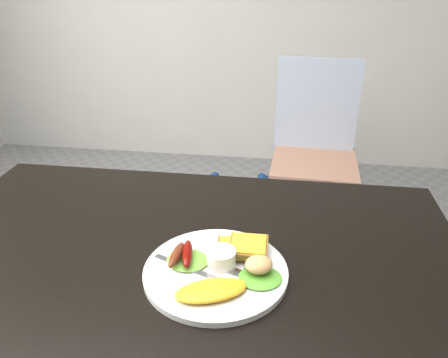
{
  "coord_description": "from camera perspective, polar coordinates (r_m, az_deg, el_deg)",
  "views": [
    {
      "loc": [
        0.19,
        -0.72,
        1.31
      ],
      "look_at": [
        0.08,
        0.08,
        0.9
      ],
      "focal_mm": 35.0,
      "sensor_mm": 36.0,
      "label": 1
    }
  ],
  "objects": [
    {
      "name": "person",
      "position": [
        1.51,
        5.43,
        4.64
      ],
      "size": [
        0.61,
        0.47,
        1.49
      ],
      "primitive_type": "imported",
      "rotation": [
        0.0,
        0.0,
        3.38
      ],
      "color": "navy",
      "rests_on": "ground"
    },
    {
      "name": "toast_a",
      "position": [
        0.92,
        1.62,
        -8.99
      ],
      "size": [
        0.09,
        0.09,
        0.01
      ],
      "primitive_type": "cube",
      "rotation": [
        0.0,
        0.0,
        0.19
      ],
      "color": "brown",
      "rests_on": "plate"
    },
    {
      "name": "sausage_a",
      "position": [
        0.89,
        -6.23,
        -9.8
      ],
      "size": [
        0.03,
        0.08,
        0.02
      ],
      "primitive_type": "ellipsoid",
      "rotation": [
        0.0,
        0.0,
        -0.08
      ],
      "color": "brown",
      "rests_on": "lettuce_left"
    },
    {
      "name": "lettuce_right",
      "position": [
        0.86,
        4.72,
        -12.72
      ],
      "size": [
        0.09,
        0.09,
        0.01
      ],
      "primitive_type": "ellipsoid",
      "rotation": [
        0.0,
        0.0,
        0.13
      ],
      "color": "#39871F",
      "rests_on": "plate"
    },
    {
      "name": "lettuce_left",
      "position": [
        0.9,
        -4.8,
        -10.52
      ],
      "size": [
        0.1,
        0.09,
        0.01
      ],
      "primitive_type": "ellipsoid",
      "rotation": [
        0.0,
        0.0,
        -0.23
      ],
      "color": "#3C9429",
      "rests_on": "plate"
    },
    {
      "name": "fork",
      "position": [
        0.88,
        -4.64,
        -11.61
      ],
      "size": [
        0.16,
        0.08,
        0.0
      ],
      "primitive_type": "cube",
      "rotation": [
        0.0,
        0.0,
        -0.4
      ],
      "color": "#ADAFB7",
      "rests_on": "plate"
    },
    {
      "name": "dining_table",
      "position": [
        0.94,
        -5.68,
        -11.32
      ],
      "size": [
        1.2,
        0.8,
        0.04
      ],
      "primitive_type": "cube",
      "color": "black",
      "rests_on": "ground"
    },
    {
      "name": "dining_chair",
      "position": [
        2.08,
        11.67,
        1.73
      ],
      "size": [
        0.41,
        0.41,
        0.05
      ],
      "primitive_type": "cube",
      "rotation": [
        0.0,
        0.0,
        -0.05
      ],
      "color": "tan",
      "rests_on": "ground"
    },
    {
      "name": "ramekin",
      "position": [
        0.88,
        -0.38,
        -10.27
      ],
      "size": [
        0.07,
        0.07,
        0.03
      ],
      "primitive_type": "cylinder",
      "rotation": [
        0.0,
        0.0,
        0.31
      ],
      "color": "white",
      "rests_on": "plate"
    },
    {
      "name": "plate",
      "position": [
        0.88,
        -1.09,
        -12.03
      ],
      "size": [
        0.29,
        0.29,
        0.01
      ],
      "primitive_type": "cylinder",
      "color": "white",
      "rests_on": "dining_table"
    },
    {
      "name": "toast_b",
      "position": [
        0.91,
        3.22,
        -8.83
      ],
      "size": [
        0.08,
        0.08,
        0.01
      ],
      "primitive_type": "cube",
      "rotation": [
        0.0,
        0.0,
        0.01
      ],
      "color": "olive",
      "rests_on": "toast_a"
    },
    {
      "name": "omelette",
      "position": [
        0.82,
        -1.71,
        -14.34
      ],
      "size": [
        0.15,
        0.11,
        0.02
      ],
      "primitive_type": "ellipsoid",
      "rotation": [
        0.0,
        0.0,
        0.39
      ],
      "color": "orange",
      "rests_on": "plate"
    },
    {
      "name": "sausage_b",
      "position": [
        0.89,
        -4.81,
        -9.65
      ],
      "size": [
        0.04,
        0.09,
        0.02
      ],
      "primitive_type": "ellipsoid",
      "rotation": [
        0.0,
        0.0,
        0.17
      ],
      "color": "#681007",
      "rests_on": "lettuce_left"
    },
    {
      "name": "potato_salad",
      "position": [
        0.85,
        4.56,
        -11.08
      ],
      "size": [
        0.07,
        0.07,
        0.03
      ],
      "primitive_type": "ellipsoid",
      "rotation": [
        0.0,
        0.0,
        0.42
      ],
      "color": "#C6B387",
      "rests_on": "lettuce_right"
    }
  ]
}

